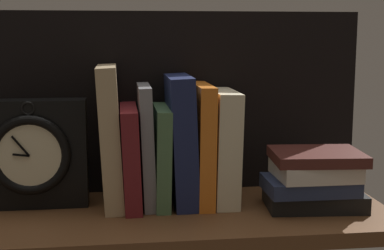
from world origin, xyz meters
The scene contains 11 objects.
ground_plane centered at (0.00, 0.00, -1.25)cm, with size 74.03×28.81×2.50cm, color brown.
back_panel centered at (0.00, 13.81, 17.08)cm, with size 74.03×1.20×34.15cm, color black.
book_tan_shortstories centered at (-10.74, 4.98, 12.28)cm, with size 3.30×14.55×24.57cm, color tan.
book_maroon_dawkins centered at (-7.35, 4.98, 8.69)cm, with size 2.88×16.45×17.39cm, color maroon.
book_gray_chess centered at (-4.56, 4.98, 10.58)cm, with size 2.10×13.26×21.17cm, color gray.
book_green_romantic centered at (-1.96, 4.98, 8.65)cm, with size 2.50×14.93×17.30cm, color #476B44.
book_navy_bierce centered at (1.63, 4.98, 11.36)cm, with size 4.07×14.83×22.72cm, color #192147.
book_orange_pandolfini centered at (5.36, 4.98, 10.59)cm, with size 2.80×14.96×21.19cm, color orange.
book_cream_twain centered at (9.14, 4.98, 10.02)cm, with size 4.16×14.40×20.03cm, color beige.
framed_clock centered at (-24.31, 5.33, 9.49)cm, with size 18.84×6.06×18.84cm.
book_stack_side centered at (23.95, -1.42, 5.05)cm, with size 17.53×13.35×10.05cm.
Camera 1 is at (-9.05, -91.86, 29.90)cm, focal length 52.35 mm.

